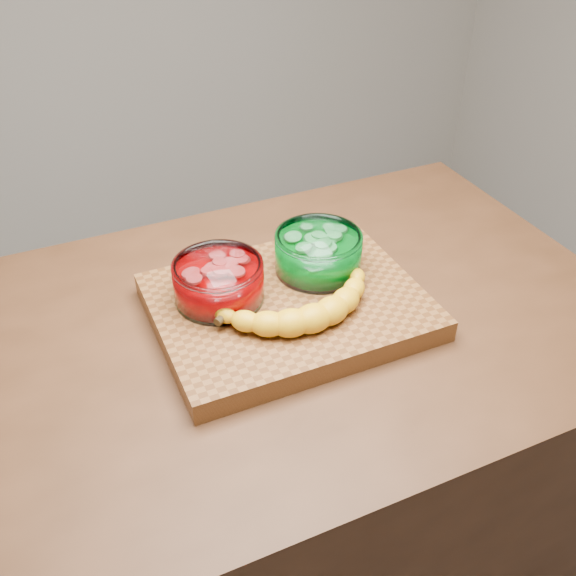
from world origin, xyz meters
name	(u,v)px	position (x,y,z in m)	size (l,w,h in m)	color
counter	(288,476)	(0.00, 0.00, 0.45)	(1.20, 0.80, 0.90)	#472815
cutting_board	(288,307)	(0.00, 0.00, 0.92)	(0.45, 0.35, 0.04)	brown
bowl_red	(219,282)	(-0.11, 0.05, 0.97)	(0.15, 0.15, 0.07)	white
bowl_green	(318,253)	(0.08, 0.05, 0.98)	(0.15, 0.15, 0.07)	white
banana	(302,306)	(0.00, -0.06, 0.96)	(0.31, 0.14, 0.04)	#EDAC15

